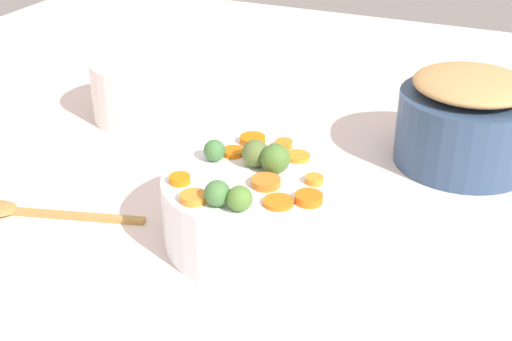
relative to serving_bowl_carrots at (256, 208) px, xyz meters
The scene contains 22 objects.
tabletop 0.08m from the serving_bowl_carrots, 78.20° to the left, with size 2.40×2.40×0.02m, color silver.
serving_bowl_carrots is the anchor object (origin of this frame).
metal_pot 0.43m from the serving_bowl_carrots, 147.41° to the left, with size 0.23×0.23×0.13m, color #324B6D.
stuffing_mound 0.44m from the serving_bowl_carrots, 147.41° to the left, with size 0.20×0.20×0.04m, color tan.
carrot_slice_0 0.06m from the serving_bowl_carrots, 52.19° to the left, with size 0.04×0.04×0.01m, color orange.
carrot_slice_1 0.12m from the serving_bowl_carrots, 153.33° to the right, with size 0.04×0.04×0.01m, color orange.
carrot_slice_2 0.10m from the serving_bowl_carrots, 46.21° to the left, with size 0.04×0.04×0.01m, color orange.
carrot_slice_3 0.12m from the serving_bowl_carrots, 57.44° to the right, with size 0.03×0.03×0.01m, color orange.
carrot_slice_4 0.11m from the serving_bowl_carrots, 69.10° to the left, with size 0.04×0.04×0.01m, color orange.
carrot_slice_5 0.10m from the serving_bowl_carrots, 156.48° to the left, with size 0.04×0.04×0.01m, color orange.
carrot_slice_6 0.12m from the serving_bowl_carrots, 27.62° to the right, with size 0.04×0.04×0.01m, color orange.
carrot_slice_7 0.10m from the serving_bowl_carrots, 102.41° to the left, with size 0.03×0.03×0.01m, color orange.
carrot_slice_8 0.09m from the serving_bowl_carrots, 130.07° to the right, with size 0.03×0.03×0.01m, color orange.
carrot_slice_9 0.09m from the serving_bowl_carrots, 154.84° to the right, with size 0.03×0.03×0.01m, color orange.
carrot_slice_10 0.11m from the serving_bowl_carrots, behind, with size 0.03×0.03×0.01m, color orange.
brussels_sprout_0 0.08m from the serving_bowl_carrots, 154.71° to the right, with size 0.04×0.04×0.04m, color #5A6F36.
brussels_sprout_1 0.08m from the serving_bowl_carrots, 142.84° to the left, with size 0.04×0.04×0.04m, color #4E7831.
brussels_sprout_2 0.11m from the serving_bowl_carrots, 10.47° to the left, with size 0.03×0.03×0.03m, color #548132.
brussels_sprout_3 0.11m from the serving_bowl_carrots, ahead, with size 0.03×0.03×0.03m, color #477B3D.
brussels_sprout_4 0.10m from the serving_bowl_carrots, 106.21° to the right, with size 0.03×0.03×0.03m, color #44783F.
wooden_spoon 0.36m from the serving_bowl_carrots, 76.53° to the right, with size 0.10×0.27×0.01m.
casserole_dish 0.49m from the serving_bowl_carrots, 129.08° to the right, with size 0.20×0.20×0.12m, color white.
Camera 1 is at (0.75, 0.28, 0.58)m, focal length 48.68 mm.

